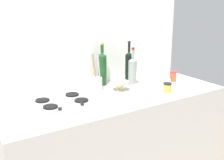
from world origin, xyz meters
TOP-DOWN VIEW (x-y plane):
  - counter_block at (0.00, 0.00)m, footprint 1.80×0.70m
  - backsplash_panel at (0.00, 0.38)m, footprint 1.90×0.06m
  - stovetop_hob at (-0.40, 0.02)m, footprint 0.46×0.33m
  - plate_stack at (0.50, 0.03)m, footprint 0.21×0.21m
  - wine_bottle_leftmost at (0.32, 0.23)m, footprint 0.06×0.06m
  - wine_bottle_mid_left at (0.29, 0.12)m, footprint 0.07×0.07m
  - wine_bottle_mid_right at (0.08, 0.27)m, footprint 0.07×0.07m
  - mixing_bowl at (0.11, 0.06)m, footprint 0.15×0.15m
  - butter_dish at (0.25, -0.08)m, footprint 0.16×0.10m
  - utensil_crock at (-0.03, 0.18)m, footprint 0.09×0.09m
  - condiment_jar_front at (0.41, -0.18)m, footprint 0.07×0.07m
  - condiment_jar_rear at (0.67, 0.03)m, footprint 0.06×0.06m

SIDE VIEW (x-z plane):
  - counter_block at x=0.00m, z-range 0.00..0.90m
  - stovetop_hob at x=-0.40m, z-range 0.89..0.93m
  - plate_stack at x=0.50m, z-range 0.90..0.94m
  - butter_dish at x=0.25m, z-range 0.90..0.96m
  - condiment_jar_front at x=0.41m, z-range 0.90..0.98m
  - mixing_bowl at x=0.11m, z-range 0.90..0.98m
  - condiment_jar_rear at x=0.67m, z-range 0.90..0.99m
  - utensil_crock at x=-0.03m, z-range 0.81..1.11m
  - wine_bottle_mid_left at x=0.29m, z-range 0.86..1.19m
  - wine_bottle_leftmost at x=0.32m, z-range 0.86..1.22m
  - wine_bottle_mid_right at x=0.08m, z-range 0.86..1.23m
  - backsplash_panel at x=0.00m, z-range 0.00..2.52m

